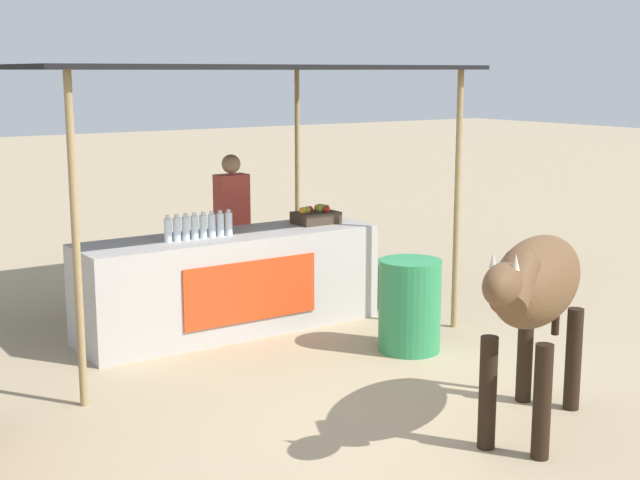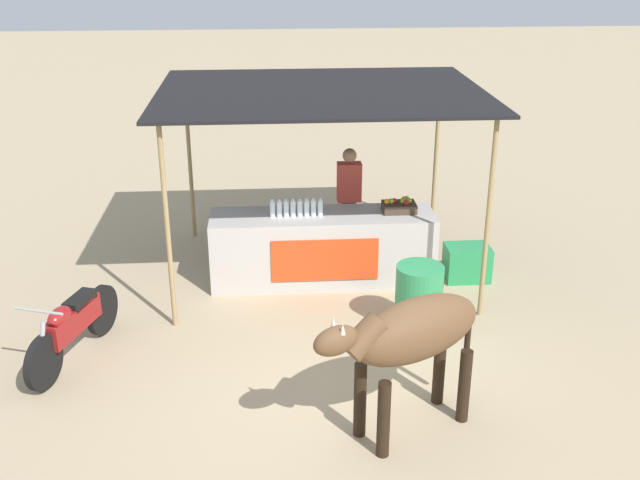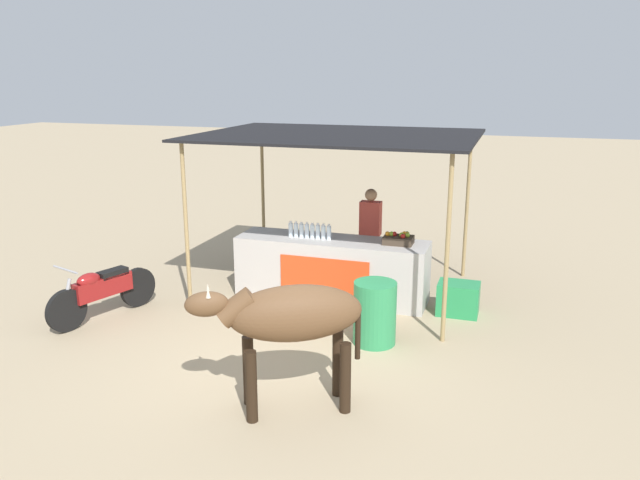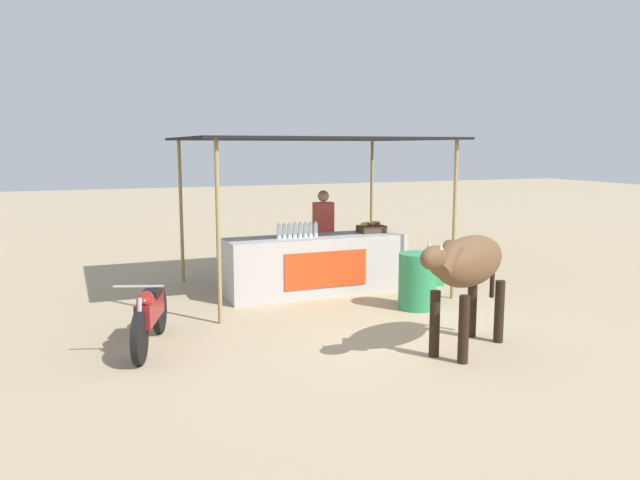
{
  "view_description": "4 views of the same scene",
  "coord_description": "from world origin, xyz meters",
  "px_view_note": "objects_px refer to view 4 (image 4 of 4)",
  "views": [
    {
      "loc": [
        -4.0,
        -5.28,
        2.51
      ],
      "look_at": [
        0.16,
        0.88,
        1.09
      ],
      "focal_mm": 50.0,
      "sensor_mm": 36.0,
      "label": 1
    },
    {
      "loc": [
        -0.7,
        -7.08,
        4.48
      ],
      "look_at": [
        -0.08,
        1.59,
        0.85
      ],
      "focal_mm": 42.0,
      "sensor_mm": 36.0,
      "label": 2
    },
    {
      "loc": [
        2.68,
        -6.77,
        3.48
      ],
      "look_at": [
        -0.0,
        1.59,
        1.11
      ],
      "focal_mm": 35.0,
      "sensor_mm": 36.0,
      "label": 3
    },
    {
      "loc": [
        -3.77,
        -7.17,
        2.43
      ],
      "look_at": [
        -0.48,
        0.86,
        1.11
      ],
      "focal_mm": 35.0,
      "sensor_mm": 36.0,
      "label": 4
    }
  ],
  "objects_px": {
    "fruit_crate": "(372,228)",
    "cow": "(467,265)",
    "motorcycle_parked": "(150,313)",
    "vendor_behind_counter": "(323,235)",
    "stall_counter": "(317,265)",
    "water_barrel": "(417,281)",
    "cooler_box": "(423,271)"
  },
  "relations": [
    {
      "from": "motorcycle_parked",
      "to": "vendor_behind_counter",
      "type": "bearing_deg",
      "value": 37.79
    },
    {
      "from": "motorcycle_parked",
      "to": "water_barrel",
      "type": "bearing_deg",
      "value": 5.34
    },
    {
      "from": "vendor_behind_counter",
      "to": "water_barrel",
      "type": "height_order",
      "value": "vendor_behind_counter"
    },
    {
      "from": "cooler_box",
      "to": "water_barrel",
      "type": "bearing_deg",
      "value": -124.59
    },
    {
      "from": "water_barrel",
      "to": "vendor_behind_counter",
      "type": "bearing_deg",
      "value": 105.08
    },
    {
      "from": "water_barrel",
      "to": "motorcycle_parked",
      "type": "bearing_deg",
      "value": -174.66
    },
    {
      "from": "stall_counter",
      "to": "cow",
      "type": "distance_m",
      "value": 3.46
    },
    {
      "from": "vendor_behind_counter",
      "to": "cooler_box",
      "type": "xyz_separation_m",
      "value": [
        1.55,
        -0.85,
        -0.61
      ]
    },
    {
      "from": "vendor_behind_counter",
      "to": "water_barrel",
      "type": "distance_m",
      "value": 2.35
    },
    {
      "from": "vendor_behind_counter",
      "to": "cow",
      "type": "distance_m",
      "value": 4.13
    },
    {
      "from": "stall_counter",
      "to": "cooler_box",
      "type": "relative_size",
      "value": 5.0
    },
    {
      "from": "vendor_behind_counter",
      "to": "cow",
      "type": "relative_size",
      "value": 0.93
    },
    {
      "from": "cow",
      "to": "fruit_crate",
      "type": "bearing_deg",
      "value": 81.93
    },
    {
      "from": "fruit_crate",
      "to": "vendor_behind_counter",
      "type": "bearing_deg",
      "value": 130.97
    },
    {
      "from": "fruit_crate",
      "to": "cow",
      "type": "distance_m",
      "value": 3.46
    },
    {
      "from": "cow",
      "to": "water_barrel",
      "type": "bearing_deg",
      "value": 75.78
    },
    {
      "from": "vendor_behind_counter",
      "to": "cow",
      "type": "bearing_deg",
      "value": -88.33
    },
    {
      "from": "stall_counter",
      "to": "cooler_box",
      "type": "height_order",
      "value": "stall_counter"
    },
    {
      "from": "stall_counter",
      "to": "motorcycle_parked",
      "type": "xyz_separation_m",
      "value": [
        -2.91,
        -1.84,
        -0.05
      ]
    },
    {
      "from": "cooler_box",
      "to": "water_barrel",
      "type": "relative_size",
      "value": 0.71
    },
    {
      "from": "stall_counter",
      "to": "fruit_crate",
      "type": "distance_m",
      "value": 1.18
    },
    {
      "from": "fruit_crate",
      "to": "cow",
      "type": "bearing_deg",
      "value": -98.07
    },
    {
      "from": "vendor_behind_counter",
      "to": "water_barrel",
      "type": "xyz_separation_m",
      "value": [
        0.6,
        -2.23,
        -0.43
      ]
    },
    {
      "from": "fruit_crate",
      "to": "motorcycle_parked",
      "type": "xyz_separation_m",
      "value": [
        -3.95,
        -1.9,
        -0.61
      ]
    },
    {
      "from": "cooler_box",
      "to": "cow",
      "type": "xyz_separation_m",
      "value": [
        -1.43,
        -3.27,
        0.79
      ]
    },
    {
      "from": "vendor_behind_counter",
      "to": "water_barrel",
      "type": "bearing_deg",
      "value": -74.92
    },
    {
      "from": "stall_counter",
      "to": "fruit_crate",
      "type": "bearing_deg",
      "value": 3.08
    },
    {
      "from": "cow",
      "to": "motorcycle_parked",
      "type": "height_order",
      "value": "cow"
    },
    {
      "from": "fruit_crate",
      "to": "water_barrel",
      "type": "xyz_separation_m",
      "value": [
        -0.01,
        -1.53,
        -0.62
      ]
    },
    {
      "from": "water_barrel",
      "to": "cow",
      "type": "distance_m",
      "value": 2.05
    },
    {
      "from": "fruit_crate",
      "to": "vendor_behind_counter",
      "type": "relative_size",
      "value": 0.27
    },
    {
      "from": "stall_counter",
      "to": "vendor_behind_counter",
      "type": "xyz_separation_m",
      "value": [
        0.43,
        0.75,
        0.37
      ]
    }
  ]
}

